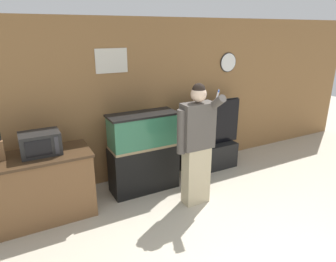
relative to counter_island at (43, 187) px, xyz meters
name	(u,v)px	position (x,y,z in m)	size (l,w,h in m)	color
wall_back_paneled	(139,101)	(1.64, 0.61, 0.85)	(10.00, 0.08, 2.60)	olive
counter_island	(43,187)	(0.00, 0.00, 0.00)	(1.27, 0.65, 0.91)	brown
microwave	(40,143)	(0.04, 0.02, 0.59)	(0.48, 0.35, 0.29)	black
aquarium_on_stand	(143,152)	(1.47, 0.07, 0.17)	(1.04, 0.43, 1.24)	black
tv_on_stand	(209,149)	(2.80, 0.21, -0.09)	(1.23, 0.40, 1.25)	black
person_standing	(197,144)	(1.97, -0.63, 0.46)	(0.55, 0.42, 1.75)	#BCAD89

